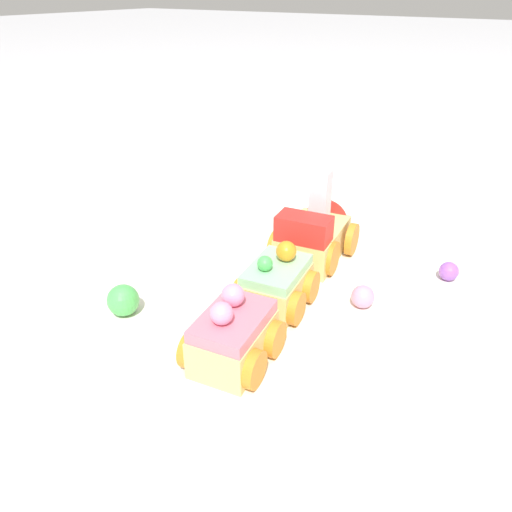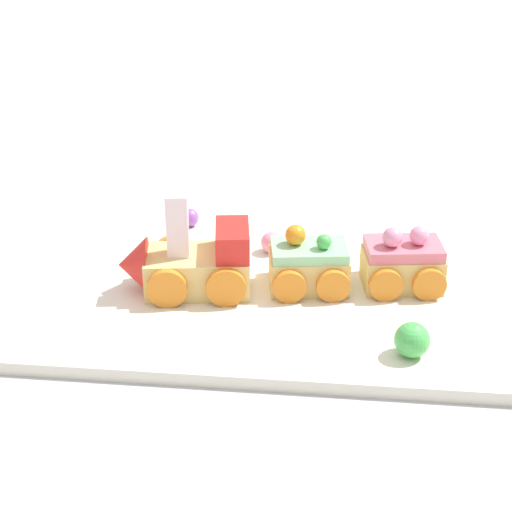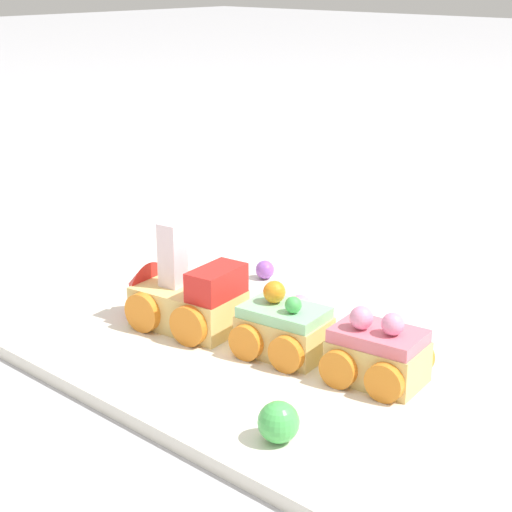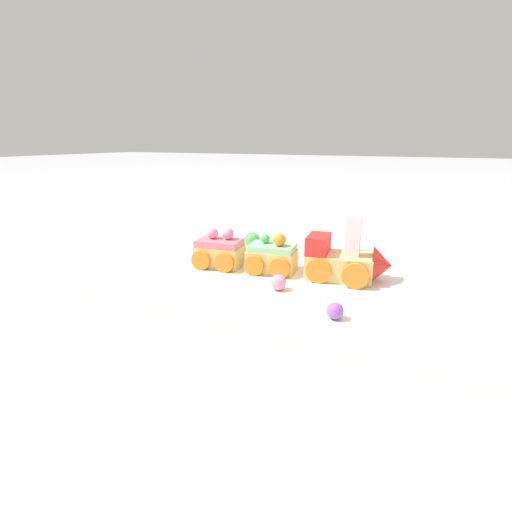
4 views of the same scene
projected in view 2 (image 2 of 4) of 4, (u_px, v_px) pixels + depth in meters
ground_plane at (278, 287)px, 0.86m from camera, size 10.00×10.00×0.00m
display_board at (278, 281)px, 0.85m from camera, size 0.67×0.36×0.01m
cake_train_locomotive at (188, 264)px, 0.81m from camera, size 0.13×0.09×0.10m
cake_car_mint at (308, 266)px, 0.82m from camera, size 0.08×0.08×0.06m
cake_car_strawberry at (402, 264)px, 0.82m from camera, size 0.08×0.08×0.06m
gumball_pink at (272, 242)px, 0.89m from camera, size 0.02×0.02×0.02m
gumball_purple at (190, 218)px, 0.95m from camera, size 0.02×0.02×0.02m
gumball_green at (412, 340)px, 0.71m from camera, size 0.03×0.03×0.03m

